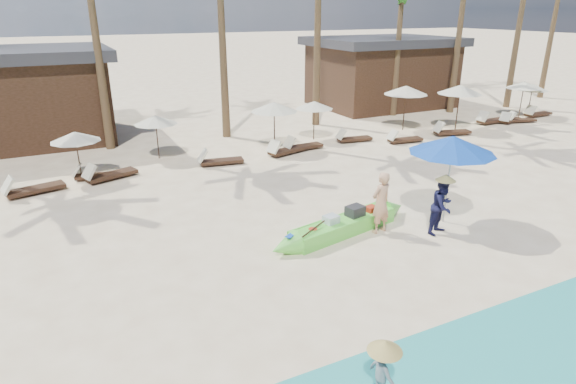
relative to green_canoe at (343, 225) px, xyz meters
name	(u,v)px	position (x,y,z in m)	size (l,w,h in m)	color
ground	(338,278)	(-1.43, -2.02, -0.24)	(240.00, 240.00, 0.00)	#FCE4BA
green_canoe	(343,225)	(0.00, 0.00, 0.00)	(5.55, 1.47, 0.71)	#60DC43
tourist	(381,203)	(0.96, -0.38, 0.66)	(0.65, 0.43, 1.79)	tan
vendor_green	(442,206)	(2.48, -1.20, 0.58)	(0.80, 0.62, 1.64)	#121333
vendor_yellow	(383,372)	(-2.87, -5.66, 0.40)	(0.59, 0.34, 0.92)	gray
blue_umbrella	(453,145)	(3.12, -0.66, 2.15)	(2.45, 2.45, 2.64)	#99999E
resort_parasol_4	(75,137)	(-6.33, 8.22, 1.41)	(1.78, 1.78, 1.83)	#3C2418
lounger_4_left	(31,188)	(-8.00, 7.31, -0.02)	(2.04, 1.04, 0.66)	#3C2418
lounger_4_right	(94,174)	(-5.90, 8.05, -0.05)	(1.69, 0.82, 0.55)	#3C2418
resort_parasol_5	(155,120)	(-3.13, 9.69, 1.43)	(1.80, 1.80, 1.85)	#3C2418
lounger_5_left	(108,174)	(-5.43, 7.73, -0.02)	(2.04, 1.19, 0.66)	#3C2418
resort_parasol_6	(274,107)	(1.86, 8.73, 1.71)	(2.10, 2.10, 2.17)	#3C2418
lounger_6_left	(218,160)	(-1.15, 7.67, -0.03)	(1.90, 0.84, 0.62)	#3C2418
lounger_6_right	(285,150)	(1.95, 7.82, -0.02)	(2.02, 1.09, 0.66)	#3C2418
resort_parasol_7	(314,105)	(4.35, 9.57, 1.44)	(1.81, 1.81, 1.87)	#3C2418
lounger_7_left	(301,146)	(2.91, 8.11, -0.03)	(1.88, 0.70, 0.63)	#3C2418
lounger_7_right	(352,138)	(5.77, 8.32, -0.04)	(1.80, 0.76, 0.59)	#3C2418
resort_parasol_8	(406,90)	(9.50, 9.19, 1.85)	(2.25, 2.25, 2.31)	#3C2418
lounger_8_left	(403,139)	(7.84, 7.11, -0.04)	(1.80, 0.73, 0.59)	#3C2418
resort_parasol_9	(460,89)	(12.02, 8.00, 1.87)	(2.27, 2.27, 2.34)	#3C2418
lounger_9_left	(450,131)	(10.90, 7.22, -0.02)	(1.98, 1.02, 0.64)	#3C2418
lounger_9_right	(491,120)	(14.81, 8.19, -0.01)	(2.00, 0.67, 0.67)	#3C2418
resort_parasol_10	(524,85)	(17.71, 8.73, 1.63)	(2.01, 2.01, 2.08)	#3C2418
lounger_10_left	(520,119)	(16.52, 7.69, -0.05)	(1.73, 0.95, 0.56)	#3C2418
lounger_10_right	(509,119)	(15.92, 7.90, -0.04)	(1.82, 1.06, 0.59)	#3C2418
resort_parasol_11	(533,87)	(18.58, 8.82, 1.44)	(1.80, 1.80, 1.86)	#3C2418
lounger_11_left	(537,113)	(18.72, 8.33, -0.02)	(1.91, 0.64, 0.64)	#3C2418
pavilion_east	(381,71)	(12.57, 15.48, 1.96)	(8.80, 6.60, 4.30)	#3C2418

